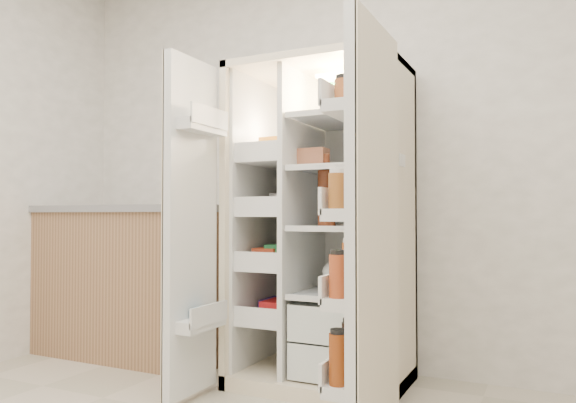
% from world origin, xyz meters
% --- Properties ---
extents(wall_back, '(4.00, 0.02, 2.70)m').
position_xyz_m(wall_back, '(0.00, 2.00, 1.35)').
color(wall_back, white).
rests_on(wall_back, floor).
extents(refrigerator, '(0.93, 0.70, 1.80)m').
position_xyz_m(refrigerator, '(0.06, 1.65, 0.75)').
color(refrigerator, beige).
rests_on(refrigerator, floor).
extents(freezer_door, '(0.15, 0.40, 1.72)m').
position_xyz_m(freezer_door, '(-0.45, 1.05, 0.89)').
color(freezer_door, silver).
rests_on(freezer_door, floor).
extents(fridge_door, '(0.17, 0.58, 1.72)m').
position_xyz_m(fridge_door, '(0.53, 0.96, 0.87)').
color(fridge_door, silver).
rests_on(fridge_door, floor).
extents(kitchen_counter, '(1.40, 0.74, 1.01)m').
position_xyz_m(kitchen_counter, '(-1.33, 1.69, 0.51)').
color(kitchen_counter, '#A27951').
rests_on(kitchen_counter, floor).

